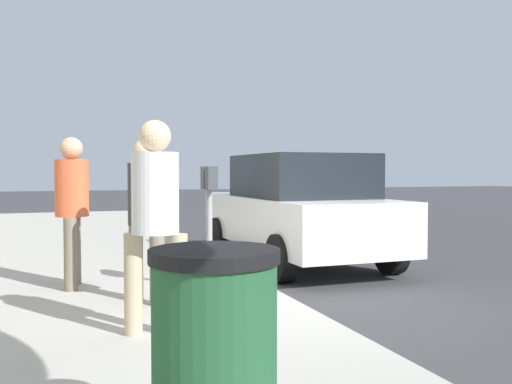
{
  "coord_description": "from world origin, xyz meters",
  "views": [
    {
      "loc": [
        -5.59,
        2.38,
        1.51
      ],
      "look_at": [
        0.5,
        0.18,
        1.27
      ],
      "focal_mm": 39.34,
      "sensor_mm": 36.0,
      "label": 1
    }
  ],
  "objects_px": {
    "pedestrian_at_meter": "(146,207)",
    "parking_officer": "(72,199)",
    "parked_sedan_near": "(297,209)",
    "trash_bin": "(215,360)",
    "pedestrian_bystander": "(155,209)",
    "parking_meter": "(209,201)"
  },
  "relations": [
    {
      "from": "pedestrian_at_meter",
      "to": "trash_bin",
      "type": "relative_size",
      "value": 1.67
    },
    {
      "from": "pedestrian_at_meter",
      "to": "parking_meter",
      "type": "bearing_deg",
      "value": -3.2
    },
    {
      "from": "parked_sedan_near",
      "to": "trash_bin",
      "type": "bearing_deg",
      "value": 152.8
    },
    {
      "from": "trash_bin",
      "to": "parking_meter",
      "type": "bearing_deg",
      "value": -14.71
    },
    {
      "from": "parking_meter",
      "to": "pedestrian_bystander",
      "type": "distance_m",
      "value": 1.79
    },
    {
      "from": "pedestrian_at_meter",
      "to": "parked_sedan_near",
      "type": "height_order",
      "value": "pedestrian_at_meter"
    },
    {
      "from": "pedestrian_at_meter",
      "to": "trash_bin",
      "type": "distance_m",
      "value": 3.45
    },
    {
      "from": "parking_officer",
      "to": "parked_sedan_near",
      "type": "relative_size",
      "value": 0.4
    },
    {
      "from": "pedestrian_bystander",
      "to": "pedestrian_at_meter",
      "type": "bearing_deg",
      "value": 21.89
    },
    {
      "from": "pedestrian_at_meter",
      "to": "parking_officer",
      "type": "relative_size",
      "value": 0.97
    },
    {
      "from": "pedestrian_bystander",
      "to": "parking_meter",
      "type": "bearing_deg",
      "value": -2.26
    },
    {
      "from": "pedestrian_bystander",
      "to": "parked_sedan_near",
      "type": "distance_m",
      "value": 4.79
    },
    {
      "from": "parking_meter",
      "to": "parked_sedan_near",
      "type": "bearing_deg",
      "value": -43.26
    },
    {
      "from": "pedestrian_bystander",
      "to": "trash_bin",
      "type": "distance_m",
      "value": 2.26
    },
    {
      "from": "pedestrian_at_meter",
      "to": "pedestrian_bystander",
      "type": "xyz_separation_m",
      "value": [
        -1.22,
        0.11,
        0.06
      ]
    },
    {
      "from": "parking_meter",
      "to": "parking_officer",
      "type": "height_order",
      "value": "parking_officer"
    },
    {
      "from": "parking_officer",
      "to": "trash_bin",
      "type": "relative_size",
      "value": 1.73
    },
    {
      "from": "pedestrian_bystander",
      "to": "trash_bin",
      "type": "height_order",
      "value": "pedestrian_bystander"
    },
    {
      "from": "parking_officer",
      "to": "parked_sedan_near",
      "type": "height_order",
      "value": "parking_officer"
    },
    {
      "from": "parking_meter",
      "to": "parking_officer",
      "type": "relative_size",
      "value": 0.81
    },
    {
      "from": "trash_bin",
      "to": "parking_officer",
      "type": "bearing_deg",
      "value": 6.12
    },
    {
      "from": "pedestrian_at_meter",
      "to": "parking_officer",
      "type": "bearing_deg",
      "value": 97.24
    }
  ]
}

